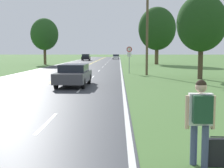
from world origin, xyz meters
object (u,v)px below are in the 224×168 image
at_px(hitchhiker_person, 201,114).
at_px(tree_mid_treeline, 202,23).
at_px(traffic_sign, 129,53).
at_px(car_white_sedan_receding, 116,57).
at_px(tree_right_cluster, 157,29).
at_px(car_black_suv_mid_far, 86,57).
at_px(suitcase, 218,152).
at_px(car_dark_grey_sedan_mid_near, 74,75).
at_px(tree_behind_sign, 44,34).

distance_m(hitchhiker_person, tree_mid_treeline, 21.16).
distance_m(traffic_sign, car_white_sedan_receding, 57.40).
relative_size(hitchhiker_person, traffic_sign, 0.63).
xyz_separation_m(hitchhiker_person, traffic_sign, (-0.58, 26.52, 1.05)).
bearing_deg(tree_right_cluster, tree_mid_treeline, -89.59).
bearing_deg(car_black_suv_mid_far, suitcase, -172.51).
xyz_separation_m(traffic_sign, tree_right_cluster, (5.58, 22.57, 4.08)).
height_order(hitchhiker_person, tree_mid_treeline, tree_mid_treeline).
distance_m(traffic_sign, car_black_suv_mid_far, 44.60).
relative_size(tree_mid_treeline, car_dark_grey_sedan_mid_near, 1.43).
xyz_separation_m(hitchhiker_person, car_white_sedan_receding, (-2.52, 83.87, -0.39)).
height_order(traffic_sign, tree_behind_sign, tree_behind_sign).
xyz_separation_m(tree_right_cluster, car_white_sedan_receding, (-7.52, 34.78, -5.52)).
xyz_separation_m(tree_behind_sign, tree_right_cluster, (19.57, 1.10, 1.00)).
bearing_deg(tree_behind_sign, car_white_sedan_receding, 71.44).
height_order(traffic_sign, tree_mid_treeline, tree_mid_treeline).
bearing_deg(hitchhiker_person, suitcase, -82.04).
height_order(tree_right_cluster, car_dark_grey_sedan_mid_near, tree_right_cluster).
height_order(tree_behind_sign, tree_mid_treeline, tree_behind_sign).
bearing_deg(tree_right_cluster, car_black_suv_mid_far, 124.98).
distance_m(traffic_sign, tree_right_cluster, 23.61).
bearing_deg(traffic_sign, tree_right_cluster, 76.12).
relative_size(suitcase, tree_behind_sign, 0.08).
height_order(tree_behind_sign, car_black_suv_mid_far, tree_behind_sign).
distance_m(car_black_suv_mid_far, car_white_sedan_receding, 15.50).
bearing_deg(car_dark_grey_sedan_mid_near, tree_behind_sign, -162.11).
xyz_separation_m(car_black_suv_mid_far, car_white_sedan_receding, (7.21, 13.72, -0.15)).
distance_m(suitcase, tree_behind_sign, 50.47).
xyz_separation_m(hitchhiker_person, tree_mid_treeline, (5.21, 20.19, 3.56)).
relative_size(hitchhiker_person, car_black_suv_mid_far, 0.40).
relative_size(tree_mid_treeline, tree_right_cluster, 0.71).
bearing_deg(suitcase, car_black_suv_mid_far, 9.99).
bearing_deg(tree_behind_sign, hitchhiker_person, -73.12).
height_order(car_dark_grey_sedan_mid_near, car_white_sedan_receding, car_dark_grey_sedan_mid_near).
xyz_separation_m(tree_right_cluster, car_black_suv_mid_far, (-14.73, 21.06, -5.37)).
xyz_separation_m(hitchhiker_person, car_black_suv_mid_far, (-9.73, 70.15, -0.24)).
bearing_deg(tree_mid_treeline, car_dark_grey_sedan_mid_near, -151.38).
bearing_deg(traffic_sign, car_white_sedan_receding, 91.94).
xyz_separation_m(suitcase, tree_behind_sign, (-14.95, 47.96, 4.94)).
relative_size(car_dark_grey_sedan_mid_near, car_black_suv_mid_far, 1.11).
bearing_deg(hitchhiker_person, traffic_sign, 3.03).
height_order(tree_mid_treeline, car_white_sedan_receding, tree_mid_treeline).
height_order(suitcase, car_dark_grey_sedan_mid_near, car_dark_grey_sedan_mid_near).
bearing_deg(tree_behind_sign, car_black_suv_mid_far, 77.69).
xyz_separation_m(tree_mid_treeline, tree_right_cluster, (-0.21, 28.90, 1.57)).
bearing_deg(tree_mid_treeline, hitchhiker_person, -104.47).
distance_m(suitcase, car_black_suv_mid_far, 70.84).
distance_m(hitchhiker_person, car_dark_grey_sedan_mid_near, 15.51).
height_order(traffic_sign, car_black_suv_mid_far, traffic_sign).
bearing_deg(tree_mid_treeline, traffic_sign, 132.45).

